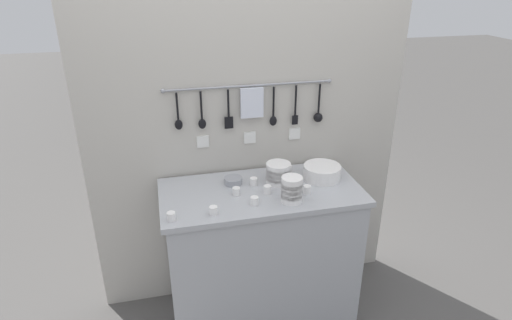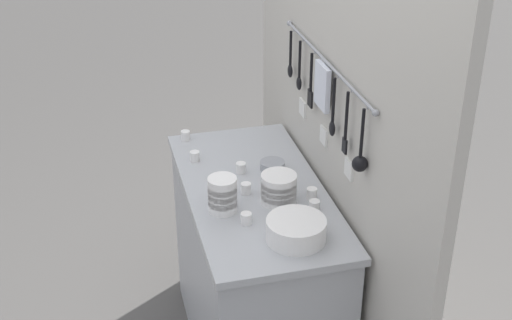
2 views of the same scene
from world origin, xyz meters
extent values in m
plane|color=#514F4C|center=(0.00, 0.00, 0.00)|extent=(20.00, 20.00, 0.00)
cube|color=#ADAFB5|center=(0.00, 0.00, 0.87)|extent=(1.12, 0.55, 0.03)
cube|color=#ADAFB5|center=(0.00, 0.00, 0.43)|extent=(1.08, 0.53, 0.86)
cube|color=#BCB7AD|center=(0.00, 0.31, 0.98)|extent=(1.92, 0.04, 1.97)
cylinder|color=#93969E|center=(0.00, 0.28, 1.41)|extent=(0.96, 0.01, 0.01)
sphere|color=#93969E|center=(-0.48, 0.28, 1.41)|extent=(0.02, 0.02, 0.02)
sphere|color=#93969E|center=(0.48, 0.28, 1.41)|extent=(0.02, 0.02, 0.02)
cylinder|color=black|center=(-0.41, 0.27, 1.32)|extent=(0.01, 0.01, 0.16)
ellipsoid|color=black|center=(-0.41, 0.27, 1.21)|extent=(0.04, 0.02, 0.06)
cylinder|color=#93969E|center=(-0.41, 0.28, 1.40)|extent=(0.01, 0.01, 0.02)
cylinder|color=black|center=(-0.28, 0.27, 1.32)|extent=(0.01, 0.01, 0.16)
ellipsoid|color=black|center=(-0.28, 0.27, 1.21)|extent=(0.04, 0.02, 0.06)
cylinder|color=#93969E|center=(-0.28, 0.28, 1.40)|extent=(0.01, 0.01, 0.02)
cylinder|color=black|center=(-0.13, 0.27, 1.32)|extent=(0.01, 0.01, 0.16)
cube|color=black|center=(-0.13, 0.27, 1.20)|extent=(0.05, 0.01, 0.07)
cylinder|color=#93969E|center=(-0.13, 0.28, 1.40)|extent=(0.01, 0.01, 0.02)
cube|color=silver|center=(0.01, 0.27, 1.31)|extent=(0.13, 0.02, 0.18)
cylinder|color=#93969E|center=(0.01, 0.28, 1.40)|extent=(0.01, 0.01, 0.02)
cylinder|color=black|center=(0.14, 0.27, 1.31)|extent=(0.01, 0.01, 0.18)
ellipsoid|color=black|center=(0.14, 0.27, 1.19)|extent=(0.04, 0.02, 0.06)
cylinder|color=#93969E|center=(0.14, 0.28, 1.40)|extent=(0.01, 0.01, 0.02)
cylinder|color=black|center=(0.27, 0.27, 1.30)|extent=(0.01, 0.01, 0.19)
cube|color=black|center=(0.27, 0.27, 1.19)|extent=(0.04, 0.01, 0.06)
cylinder|color=#93969E|center=(0.27, 0.28, 1.40)|extent=(0.01, 0.01, 0.02)
cylinder|color=black|center=(0.42, 0.27, 1.30)|extent=(0.01, 0.01, 0.19)
sphere|color=black|center=(0.42, 0.27, 1.19)|extent=(0.06, 0.06, 0.06)
cylinder|color=#93969E|center=(0.42, 0.28, 1.40)|extent=(0.01, 0.01, 0.02)
cube|color=white|center=(-0.28, 0.29, 1.09)|extent=(0.07, 0.01, 0.07)
cube|color=white|center=(0.00, 0.29, 1.09)|extent=(0.07, 0.01, 0.07)
cube|color=white|center=(0.28, 0.29, 1.09)|extent=(0.07, 0.01, 0.07)
cylinder|color=white|center=(0.12, 0.07, 0.91)|extent=(0.14, 0.14, 0.05)
cylinder|color=white|center=(0.12, 0.07, 0.93)|extent=(0.14, 0.14, 0.05)
cylinder|color=white|center=(0.12, 0.07, 0.96)|extent=(0.14, 0.14, 0.05)
cylinder|color=white|center=(0.12, 0.07, 0.98)|extent=(0.14, 0.14, 0.05)
cylinder|color=white|center=(0.12, -0.16, 0.91)|extent=(0.11, 0.11, 0.05)
cylinder|color=white|center=(0.12, -0.16, 0.94)|extent=(0.11, 0.11, 0.05)
cylinder|color=white|center=(0.12, -0.16, 0.97)|extent=(0.11, 0.11, 0.05)
cylinder|color=white|center=(0.12, -0.16, 1.00)|extent=(0.11, 0.11, 0.05)
cylinder|color=white|center=(0.38, 0.06, 0.89)|extent=(0.22, 0.22, 0.01)
cylinder|color=white|center=(0.38, 0.06, 0.90)|extent=(0.22, 0.22, 0.01)
cylinder|color=white|center=(0.38, 0.06, 0.91)|extent=(0.22, 0.22, 0.01)
cylinder|color=white|center=(0.38, 0.06, 0.92)|extent=(0.22, 0.22, 0.01)
cylinder|color=white|center=(0.38, 0.06, 0.92)|extent=(0.22, 0.22, 0.01)
cylinder|color=white|center=(0.38, 0.06, 0.93)|extent=(0.22, 0.22, 0.01)
cylinder|color=white|center=(0.38, 0.06, 0.94)|extent=(0.22, 0.22, 0.01)
cylinder|color=white|center=(0.38, 0.06, 0.95)|extent=(0.22, 0.22, 0.01)
cylinder|color=white|center=(0.38, 0.06, 0.96)|extent=(0.22, 0.22, 0.01)
cylinder|color=white|center=(0.38, 0.06, 0.96)|extent=(0.22, 0.22, 0.01)
cylinder|color=#93969E|center=(-0.14, 0.11, 0.91)|extent=(0.10, 0.10, 0.04)
cylinder|color=white|center=(0.13, 0.20, 0.91)|extent=(0.04, 0.04, 0.04)
cylinder|color=white|center=(-0.07, -0.15, 0.91)|extent=(0.04, 0.04, 0.04)
cylinder|color=white|center=(-0.51, -0.20, 0.91)|extent=(0.04, 0.04, 0.04)
cylinder|color=white|center=(0.24, -0.09, 0.91)|extent=(0.04, 0.04, 0.04)
cylinder|color=white|center=(-0.03, 0.07, 0.91)|extent=(0.04, 0.04, 0.04)
cylinder|color=white|center=(0.02, -0.04, 0.91)|extent=(0.04, 0.04, 0.04)
cylinder|color=white|center=(-0.30, -0.19, 0.91)|extent=(0.04, 0.04, 0.04)
cylinder|color=white|center=(0.22, 0.18, 0.91)|extent=(0.04, 0.04, 0.04)
cylinder|color=white|center=(-0.15, -0.02, 0.91)|extent=(0.04, 0.04, 0.04)
camera|label=1|loc=(-0.52, -2.03, 2.03)|focal=30.00mm
camera|label=2|loc=(2.40, -0.61, 2.37)|focal=50.00mm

